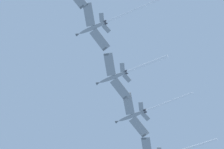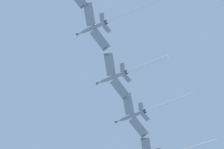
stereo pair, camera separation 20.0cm
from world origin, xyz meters
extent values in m
cube|color=#595E60|center=(28.09, -27.59, 179.37)|extent=(1.85, 0.91, 0.56)
ellipsoid|color=gray|center=(27.31, -18.48, 179.63)|extent=(12.06, 3.24, 4.34)
cone|color=#595E60|center=(20.89, -19.38, 181.32)|extent=(2.00, 1.45, 1.56)
ellipsoid|color=black|center=(25.45, -18.74, 180.74)|extent=(3.05, 1.40, 1.58)
cube|color=gray|center=(28.79, -23.62, 179.33)|extent=(6.65, 9.67, 1.10)
cube|color=#595E60|center=(29.68, -27.64, 179.37)|extent=(1.91, 1.31, 0.57)
cube|color=gray|center=(27.32, -13.13, 179.33)|extent=(4.46, 9.32, 1.10)
cube|color=#595E60|center=(27.07, -9.02, 179.37)|extent=(1.84, 0.88, 0.57)
cube|color=gray|center=(32.42, -20.07, 178.37)|extent=(3.18, 4.02, 0.61)
cube|color=gray|center=(31.79, -15.55, 178.37)|extent=(2.38, 3.86, 0.61)
cube|color=#595E60|center=(32.26, -17.79, 179.77)|extent=(3.02, 0.60, 3.31)
cylinder|color=#38383D|center=(32.91, -18.15, 178.07)|extent=(1.27, 0.95, 1.03)
cylinder|color=#38383D|center=(32.78, -17.26, 178.07)|extent=(1.27, 0.95, 1.03)
cylinder|color=white|center=(43.84, -16.16, 175.18)|extent=(21.92, 3.87, 6.48)
ellipsoid|color=gray|center=(24.06, 2.27, 178.52)|extent=(12.10, 3.27, 4.04)
cone|color=#595E60|center=(17.59, 1.36, 180.03)|extent=(1.98, 1.44, 1.53)
ellipsoid|color=black|center=(22.17, 2.00, 179.58)|extent=(3.04, 1.40, 1.51)
cube|color=gray|center=(25.55, -2.87, 178.24)|extent=(6.67, 9.68, 1.01)
cube|color=#595E60|center=(26.44, -6.88, 178.29)|extent=(1.91, 1.32, 0.52)
cube|color=gray|center=(24.06, 7.62, 178.24)|extent=(4.46, 9.32, 1.01)
cube|color=#595E60|center=(23.80, 11.73, 178.29)|extent=(1.84, 0.88, 0.52)
cube|color=gray|center=(29.20, 0.70, 177.39)|extent=(3.19, 4.02, 0.56)
cube|color=gray|center=(28.56, 5.21, 177.39)|extent=(2.38, 3.85, 0.56)
cube|color=#595E60|center=(29.00, 2.97, 178.80)|extent=(2.97, 0.60, 3.27)
cylinder|color=#38383D|center=(29.69, 2.61, 177.11)|extent=(1.26, 0.95, 1.01)
cylinder|color=#38383D|center=(29.56, 3.51, 177.11)|extent=(1.26, 0.95, 1.01)
cylinder|color=white|center=(38.14, 4.27, 175.11)|extent=(17.04, 3.46, 4.95)
ellipsoid|color=gray|center=(22.19, 19.95, 179.91)|extent=(12.12, 3.04, 3.92)
cone|color=#595E60|center=(15.70, 19.16, 181.36)|extent=(1.95, 1.41, 1.52)
ellipsoid|color=black|center=(20.29, 19.72, 180.95)|extent=(3.03, 1.35, 1.48)
cube|color=gray|center=(23.59, 14.78, 179.64)|extent=(6.54, 9.68, 0.97)
cube|color=#595E60|center=(24.40, 10.75, 179.69)|extent=(1.92, 1.29, 0.51)
cube|color=gray|center=(22.31, 25.30, 179.64)|extent=(4.64, 9.37, 0.97)
cube|color=#595E60|center=(22.13, 29.41, 179.69)|extent=(1.86, 0.91, 0.51)
cube|color=gray|center=(27.32, 18.28, 178.83)|extent=(3.14, 4.02, 0.55)
cube|color=gray|center=(26.77, 22.80, 178.83)|extent=(2.45, 3.88, 0.55)
cube|color=#595E60|center=(27.15, 20.55, 180.24)|extent=(2.95, 0.53, 3.25)
cylinder|color=#38383D|center=(27.85, 20.19, 178.56)|extent=(1.24, 0.93, 1.00)
cylinder|color=#38383D|center=(27.74, 21.08, 178.56)|extent=(1.24, 0.93, 1.00)
cylinder|color=white|center=(37.77, 21.85, 176.33)|extent=(19.80, 3.10, 5.06)
cube|color=gray|center=(20.58, 34.11, 178.14)|extent=(6.71, 9.67, 1.03)
cube|color=#595E60|center=(21.50, 30.10, 178.19)|extent=(1.91, 1.33, 0.54)
cylinder|color=white|center=(35.58, 41.70, 174.31)|extent=(21.87, 4.06, 6.05)
camera|label=1|loc=(38.17, -21.71, 1.87)|focal=72.59mm
camera|label=2|loc=(38.00, -21.81, 1.87)|focal=72.59mm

